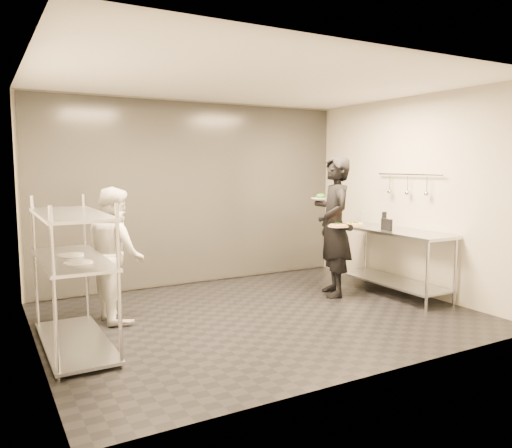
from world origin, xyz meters
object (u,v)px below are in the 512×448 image
prep_counter (393,250)px  bottle_dark (384,220)px  pass_rack (73,272)px  pizza_plate_far (354,224)px  bottle_clear (360,217)px  pos_monitor (387,224)px  chef (116,254)px  pizza_plate_near (339,226)px  bottle_green (362,217)px  waiter (334,227)px  salad_plate (321,197)px

prep_counter → bottle_dark: size_ratio=7.54×
pass_rack → prep_counter: size_ratio=0.89×
pizza_plate_far → bottle_clear: (0.69, 0.67, 0.01)m
pos_monitor → bottle_clear: bottle_clear is taller
pass_rack → bottle_dark: 4.36m
chef → pos_monitor: 3.68m
pizza_plate_near → pos_monitor: size_ratio=1.25×
pos_monitor → bottle_green: bottle_green is taller
pass_rack → pos_monitor: size_ratio=7.07×
pass_rack → waiter: (3.55, 0.35, 0.21)m
pizza_plate_near → pos_monitor: pos_monitor is taller
pass_rack → salad_plate: size_ratio=5.71×
pass_rack → waiter: bearing=5.7°
prep_counter → pizza_plate_near: bearing=173.5°
waiter → pos_monitor: 0.74m
bottle_dark → bottle_clear: bearing=83.6°
chef → pizza_plate_near: bearing=-105.8°
prep_counter → bottle_clear: bearing=84.4°
pizza_plate_far → bottle_clear: size_ratio=1.27×
pass_rack → pizza_plate_near: bearing=1.8°
chef → bottle_dark: chef is taller
pizza_plate_near → pizza_plate_far: pizza_plate_near is taller
pass_rack → bottle_green: (4.31, 0.66, 0.27)m
waiter → chef: (-2.95, 0.37, -0.19)m
salad_plate → chef: bearing=178.1°
bottle_green → chef: bearing=179.0°
salad_plate → bottle_green: 0.87m
waiter → pizza_plate_near: waiter is taller
waiter → pizza_plate_near: (-0.13, -0.25, 0.05)m
waiter → pizza_plate_near: size_ratio=6.87×
pass_rack → bottle_clear: bearing=10.3°
salad_plate → pos_monitor: bearing=-40.9°
chef → bottle_clear: (3.81, 0.08, 0.24)m
pos_monitor → bottle_dark: 0.23m
prep_counter → chef: bearing=169.1°
pass_rack → waiter: waiter is taller
pizza_plate_far → pass_rack: bearing=-177.9°
bottle_green → prep_counter: bearing=-88.6°
pass_rack → pizza_plate_far: (3.72, 0.14, 0.25)m
pass_rack → bottle_green: size_ratio=6.70×
waiter → bottle_clear: size_ratio=8.52×
pizza_plate_far → pos_monitor: (0.49, -0.11, -0.02)m
bottle_clear → pos_monitor: bearing=-104.3°
prep_counter → pizza_plate_far: bearing=167.8°
chef → pos_monitor: (3.61, -0.70, 0.21)m
salad_plate → pos_monitor: 1.00m
pass_rack → chef: size_ratio=1.01×
pass_rack → salad_plate: (3.51, 0.63, 0.61)m
pizza_plate_near → bottle_dark: bottle_dark is taller
pass_rack → prep_counter: 4.33m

